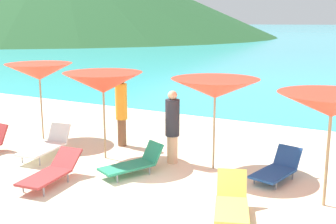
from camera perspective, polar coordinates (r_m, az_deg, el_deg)
The scene contains 12 objects.
ground_plane at distance 16.63m, azimuth 15.85°, elevation -0.25°, with size 50.00×100.00×0.30m, color beige.
umbrella_0 at distance 12.26m, azimuth -16.98°, elevation 5.22°, with size 1.96×1.96×2.15m.
umbrella_1 at distance 10.11m, azimuth -8.75°, elevation 3.92°, with size 1.90×1.90×2.11m.
umbrella_2 at distance 9.33m, azimuth 6.36°, elevation 3.18°, with size 2.12×2.12×2.06m.
umbrella_3 at distance 7.85m, azimuth 21.20°, elevation 0.85°, with size 2.03×2.03×2.07m.
lounge_chair_1 at distance 10.87m, azimuth -16.07°, elevation -4.27°, with size 0.79×1.60×0.71m.
lounge_chair_2 at distance 7.45m, azimuth 8.58°, elevation -11.78°, with size 0.97×1.43×0.66m.
lounge_chair_3 at distance 9.33m, azimuth -4.62°, elevation -6.84°, with size 1.06×1.51×0.63m.
lounge_chair_6 at distance 9.07m, azimuth -15.42°, elevation -7.71°, with size 0.75×1.62×0.58m.
lounge_chair_7 at distance 9.27m, azimuth 14.54°, elevation -7.37°, with size 0.84×1.42×0.62m.
beachgoer_0 at distance 9.85m, azimuth 0.60°, elevation -1.79°, with size 0.34×0.34×1.73m.
beachgoer_2 at distance 11.26m, azimuth -6.30°, elevation 0.53°, with size 0.31×0.31×1.91m.
Camera 1 is at (3.50, -5.89, 3.28)m, focal length 45.21 mm.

